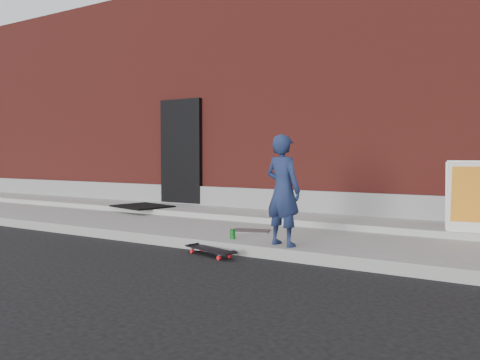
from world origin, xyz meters
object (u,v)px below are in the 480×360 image
Objects in this scene: child at (283,190)px; pizza_sign at (470,196)px; soda_can at (233,234)px; skateboard at (210,250)px.

child is 2.68m from pizza_sign.
pizza_sign is 7.24× the size of soda_can.
child is at bearing -139.02° from pizza_sign.
soda_can is (0.05, 0.48, 0.14)m from skateboard.
skateboard is (-0.85, -0.40, -0.79)m from child.
pizza_sign reaches higher than skateboard.
skateboard is 0.85× the size of pizza_sign.
skateboard is at bearing -143.04° from pizza_sign.
pizza_sign is (2.02, 1.76, -0.12)m from child.
soda_can reaches higher than skateboard.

